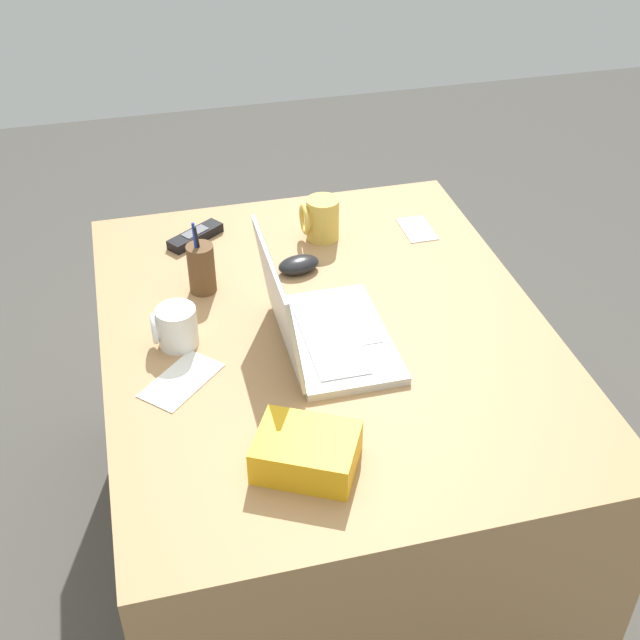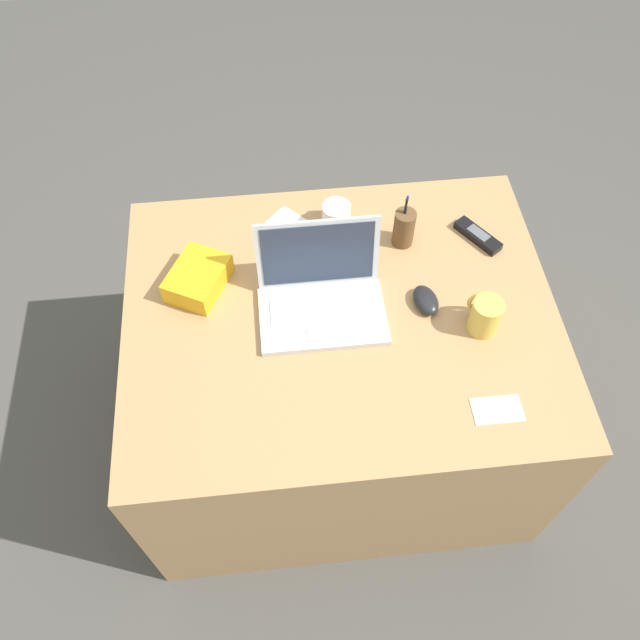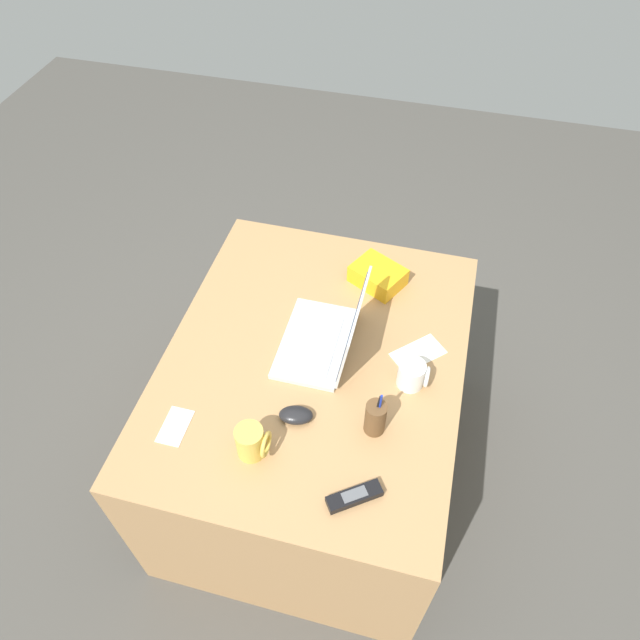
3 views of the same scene
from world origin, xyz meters
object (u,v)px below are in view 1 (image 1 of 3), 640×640
object	(u,v)px
coffee_mug_tall	(176,327)
snack_bag	(306,452)
laptop	(318,326)
pen_holder	(201,268)
coffee_mug_white	(321,219)
computer_mouse	(299,264)
cordless_phone	(195,236)

from	to	relation	value
coffee_mug_tall	snack_bag	distance (m)	0.45
coffee_mug_tall	laptop	bearing A→B (deg)	-104.77
pen_holder	snack_bag	xyz separation A→B (m)	(-0.60, -0.10, -0.03)
coffee_mug_tall	coffee_mug_white	bearing A→B (deg)	-49.17
coffee_mug_tall	pen_holder	world-z (taller)	pen_holder
pen_holder	computer_mouse	bearing A→B (deg)	-84.11
coffee_mug_tall	pen_holder	size ratio (longest dim) A/B	0.54
computer_mouse	pen_holder	xyz separation A→B (m)	(-0.02, 0.23, 0.04)
coffee_mug_white	cordless_phone	world-z (taller)	coffee_mug_white
laptop	pen_holder	world-z (taller)	laptop
laptop	snack_bag	world-z (taller)	laptop
coffee_mug_white	snack_bag	size ratio (longest dim) A/B	0.61
snack_bag	pen_holder	bearing A→B (deg)	9.78
coffee_mug_white	pen_holder	bearing A→B (deg)	116.41
laptop	pen_holder	distance (m)	0.33
coffee_mug_white	computer_mouse	bearing A→B (deg)	146.62
pen_holder	laptop	bearing A→B (deg)	-141.89
computer_mouse	snack_bag	bearing A→B (deg)	157.26
coffee_mug_white	laptop	bearing A→B (deg)	164.85
cordless_phone	snack_bag	size ratio (longest dim) A/B	0.85
coffee_mug_tall	pen_holder	bearing A→B (deg)	-23.26
pen_holder	snack_bag	size ratio (longest dim) A/B	1.01
computer_mouse	coffee_mug_white	bearing A→B (deg)	-44.37
laptop	coffee_mug_white	distance (m)	0.44
cordless_phone	pen_holder	bearing A→B (deg)	177.15
cordless_phone	coffee_mug_tall	bearing A→B (deg)	167.45
laptop	pen_holder	size ratio (longest dim) A/B	1.91
coffee_mug_white	coffee_mug_tall	xyz separation A→B (m)	(-0.35, 0.40, -0.01)
coffee_mug_tall	snack_bag	size ratio (longest dim) A/B	0.54
cordless_phone	computer_mouse	bearing A→B (deg)	-132.37
snack_bag	coffee_mug_white	bearing A→B (deg)	-16.11
cordless_phone	coffee_mug_white	bearing A→B (deg)	-101.97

